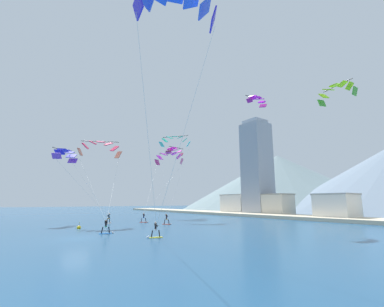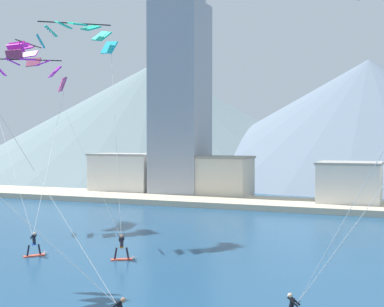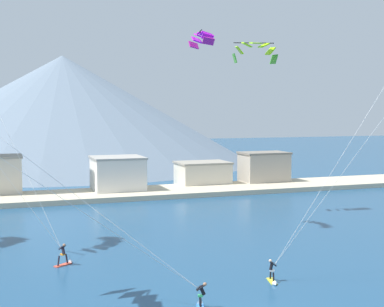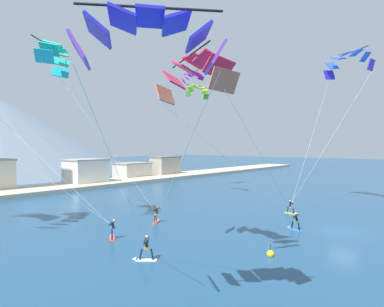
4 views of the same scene
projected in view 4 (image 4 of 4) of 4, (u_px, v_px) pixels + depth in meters
name	position (u px, v px, depth m)	size (l,w,h in m)	color
ground_plane	(343.00, 232.00, 28.12)	(400.00, 400.00, 0.00)	navy
kitesurfer_near_lead	(292.00, 210.00, 35.64)	(0.78, 1.79, 1.69)	yellow
kitesurfer_near_trail	(294.00, 224.00, 28.92)	(0.92, 1.78, 1.73)	#337FDB
kitesurfer_mid_center	(156.00, 217.00, 31.76)	(1.67, 1.29, 1.83)	#E54C33
kitesurfer_far_left	(112.00, 232.00, 26.19)	(1.30, 1.67, 1.78)	#E54C33
kitesurfer_far_right	(144.00, 252.00, 21.02)	(1.44, 1.58, 1.84)	white
parafoil_kite_near_lead	(348.00, 62.00, 40.32)	(11.68, 6.96, 19.60)	#2C20CB
parafoil_kite_near_trail	(195.00, 74.00, 20.44)	(14.27, 7.23, 12.88)	#C1684C
parafoil_kite_mid_center	(56.00, 57.00, 29.44)	(10.43, 9.01, 16.60)	#1DB4C4
parafoil_kite_far_right	(150.00, 35.00, 11.98)	(8.37, 9.37, 11.94)	purple
parafoil_kite_distant_high_outer	(198.00, 90.00, 57.44)	(5.28, 1.88, 2.45)	green
parafoil_kite_distant_low_drift	(192.00, 76.00, 46.74)	(1.51, 4.11, 1.47)	#B81C8F
race_marker_buoy	(270.00, 254.00, 21.89)	(0.56, 0.56, 1.02)	yellow
shoreline_strip	(81.00, 185.00, 59.81)	(180.00, 10.00, 0.70)	beige
shore_building_harbour_front	(165.00, 166.00, 81.92)	(7.58, 5.12, 5.47)	#A89E8E
shore_building_quay_east	(85.00, 172.00, 62.75)	(7.36, 7.12, 5.49)	silver
shore_building_quay_west	(132.00, 171.00, 75.15)	(8.12, 6.22, 4.09)	beige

